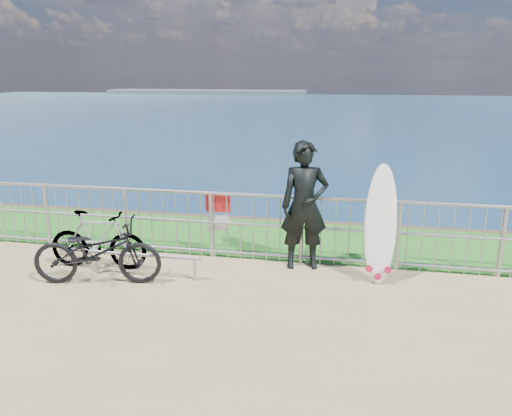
% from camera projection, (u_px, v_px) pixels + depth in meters
% --- Properties ---
extents(grass_strip, '(120.00, 120.00, 0.00)m').
position_uv_depth(grass_strip, '(254.00, 237.00, 9.34)').
color(grass_strip, '#1E671C').
rests_on(grass_strip, ground).
extents(seascape, '(260.00, 260.00, 5.00)m').
position_uv_depth(seascape, '(207.00, 94.00, 155.49)').
color(seascape, brown).
rests_on(seascape, ground).
extents(railing, '(10.06, 0.10, 1.13)m').
position_uv_depth(railing, '(241.00, 225.00, 8.15)').
color(railing, '#999CA1').
rests_on(railing, ground).
extents(surfer, '(0.82, 0.63, 2.01)m').
position_uv_depth(surfer, '(304.00, 206.00, 7.70)').
color(surfer, black).
rests_on(surfer, ground).
extents(surfboard, '(0.46, 0.42, 1.75)m').
position_uv_depth(surfboard, '(380.00, 229.00, 7.25)').
color(surfboard, white).
rests_on(surfboard, ground).
extents(bicycle_near, '(1.95, 1.00, 0.98)m').
position_uv_depth(bicycle_near, '(97.00, 252.00, 7.23)').
color(bicycle_near, black).
rests_on(bicycle_near, ground).
extents(bicycle_far, '(1.59, 0.53, 0.94)m').
position_uv_depth(bicycle_far, '(98.00, 240.00, 7.79)').
color(bicycle_far, black).
rests_on(bicycle_far, ground).
extents(bike_rack, '(1.78, 0.05, 0.37)m').
position_uv_depth(bike_rack, '(144.00, 258.00, 7.50)').
color(bike_rack, '#999CA1').
rests_on(bike_rack, ground).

